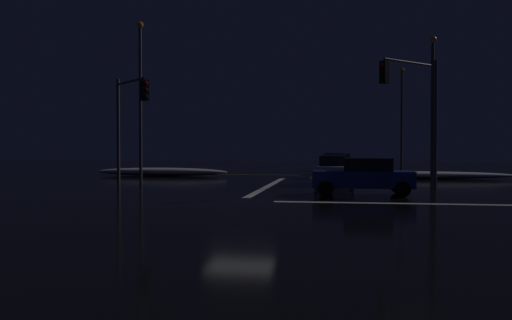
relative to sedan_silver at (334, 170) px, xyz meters
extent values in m
cube|color=black|center=(-3.40, -10.08, -0.85)|extent=(120.00, 120.00, 0.10)
cube|color=white|center=(-3.40, -1.99, -0.80)|extent=(0.35, 13.84, 0.01)
cube|color=yellow|center=(-3.40, 9.61, -0.80)|extent=(22.00, 0.15, 0.01)
cube|color=white|center=(4.79, -10.08, -0.80)|extent=(13.84, 0.40, 0.01)
ellipsoid|color=white|center=(-12.29, 6.84, -0.51)|extent=(9.63, 1.50, 0.58)
ellipsoid|color=white|center=(5.49, 6.17, -0.56)|extent=(11.94, 1.50, 0.47)
cube|color=#B7B7BC|center=(0.00, -0.04, -0.13)|extent=(1.80, 4.20, 0.70)
cube|color=black|center=(0.00, 0.16, 0.49)|extent=(1.60, 2.00, 0.55)
cylinder|color=black|center=(0.90, -1.59, -0.48)|extent=(0.22, 0.64, 0.64)
cylinder|color=black|center=(-0.90, -1.59, -0.48)|extent=(0.22, 0.64, 0.64)
cylinder|color=black|center=(0.90, 1.51, -0.48)|extent=(0.22, 0.64, 0.64)
cylinder|color=black|center=(-0.90, 1.51, -0.48)|extent=(0.22, 0.64, 0.64)
sphere|color=#F9EFC6|center=(0.65, -2.16, -0.08)|extent=(0.22, 0.22, 0.22)
sphere|color=#F9EFC6|center=(-0.65, -2.16, -0.08)|extent=(0.22, 0.22, 0.22)
cube|color=slate|center=(-0.03, 6.06, -0.13)|extent=(1.80, 4.20, 0.70)
cube|color=black|center=(-0.03, 6.26, 0.49)|extent=(1.60, 2.00, 0.55)
cylinder|color=black|center=(0.87, 4.51, -0.48)|extent=(0.22, 0.64, 0.64)
cylinder|color=black|center=(-0.93, 4.51, -0.48)|extent=(0.22, 0.64, 0.64)
cylinder|color=black|center=(0.87, 7.61, -0.48)|extent=(0.22, 0.64, 0.64)
cylinder|color=black|center=(-0.93, 7.61, -0.48)|extent=(0.22, 0.64, 0.64)
sphere|color=#F9EFC6|center=(0.62, 3.94, -0.08)|extent=(0.22, 0.22, 0.22)
sphere|color=#F9EFC6|center=(-0.68, 3.94, -0.08)|extent=(0.22, 0.22, 0.22)
cube|color=#14512D|center=(0.26, 11.72, -0.13)|extent=(1.80, 4.20, 0.70)
cube|color=black|center=(0.26, 11.92, 0.49)|extent=(1.60, 2.00, 0.55)
cylinder|color=black|center=(1.16, 10.17, -0.48)|extent=(0.22, 0.64, 0.64)
cylinder|color=black|center=(-0.64, 10.17, -0.48)|extent=(0.22, 0.64, 0.64)
cylinder|color=black|center=(1.16, 13.27, -0.48)|extent=(0.22, 0.64, 0.64)
cylinder|color=black|center=(-0.64, 13.27, -0.48)|extent=(0.22, 0.64, 0.64)
sphere|color=#F9EFC6|center=(0.91, 9.60, -0.08)|extent=(0.22, 0.22, 0.22)
sphere|color=#F9EFC6|center=(-0.39, 9.60, -0.08)|extent=(0.22, 0.22, 0.22)
cube|color=maroon|center=(-0.19, 18.11, -0.13)|extent=(1.80, 4.20, 0.70)
cube|color=black|center=(-0.19, 18.31, 0.49)|extent=(1.60, 2.00, 0.55)
cylinder|color=black|center=(0.71, 16.56, -0.48)|extent=(0.22, 0.64, 0.64)
cylinder|color=black|center=(-1.09, 16.56, -0.48)|extent=(0.22, 0.64, 0.64)
cylinder|color=black|center=(0.71, 19.66, -0.48)|extent=(0.22, 0.64, 0.64)
cylinder|color=black|center=(-1.09, 19.66, -0.48)|extent=(0.22, 0.64, 0.64)
sphere|color=#F9EFC6|center=(0.46, 15.99, -0.08)|extent=(0.22, 0.22, 0.22)
sphere|color=#F9EFC6|center=(-0.84, 15.99, -0.08)|extent=(0.22, 0.22, 0.22)
cube|color=navy|center=(1.26, -6.62, -0.13)|extent=(4.20, 1.80, 0.70)
cube|color=black|center=(1.46, -6.62, 0.49)|extent=(2.00, 1.60, 0.55)
cylinder|color=black|center=(-0.29, -7.52, -0.48)|extent=(0.64, 0.22, 0.64)
cylinder|color=black|center=(-0.29, -5.72, -0.48)|extent=(0.64, 0.22, 0.64)
cylinder|color=black|center=(2.81, -7.52, -0.48)|extent=(0.64, 0.22, 0.64)
cylinder|color=black|center=(2.81, -5.72, -0.48)|extent=(0.64, 0.22, 0.64)
sphere|color=#F9EFC6|center=(-0.86, -7.27, -0.08)|extent=(0.22, 0.22, 0.22)
sphere|color=#F9EFC6|center=(-0.86, -5.97, -0.08)|extent=(0.22, 0.22, 0.22)
cylinder|color=#4C4C51|center=(-11.89, -1.59, 2.11)|extent=(0.18, 0.18, 5.82)
cylinder|color=#4C4C51|center=(-10.66, -2.83, 4.72)|extent=(2.56, 2.56, 0.12)
cube|color=black|center=(-9.42, -4.07, 4.10)|extent=(0.46, 0.46, 1.05)
sphere|color=red|center=(-9.31, -4.18, 4.44)|extent=(0.22, 0.22, 0.22)
sphere|color=black|center=(-9.31, -4.18, 4.10)|extent=(0.22, 0.22, 0.22)
sphere|color=black|center=(-9.31, -4.18, 3.75)|extent=(0.22, 0.22, 0.22)
cylinder|color=#4C4C51|center=(5.09, -1.59, 2.41)|extent=(0.18, 0.18, 6.43)
cylinder|color=#4C4C51|center=(3.70, -2.98, 5.33)|extent=(2.86, 2.86, 0.12)
cube|color=black|center=(2.31, -4.37, 4.70)|extent=(0.46, 0.46, 1.05)
sphere|color=red|center=(2.20, -4.48, 5.05)|extent=(0.22, 0.22, 0.22)
sphere|color=black|center=(2.20, -4.48, 4.70)|extent=(0.22, 0.22, 0.22)
sphere|color=black|center=(2.20, -4.48, 4.36)|extent=(0.22, 0.22, 0.22)
cylinder|color=#424247|center=(5.79, 3.61, 3.36)|extent=(0.20, 0.20, 8.31)
sphere|color=#F9AD47|center=(5.79, 3.61, 7.69)|extent=(0.44, 0.44, 0.44)
cylinder|color=#424247|center=(5.79, 19.61, 3.59)|extent=(0.20, 0.20, 8.79)
sphere|color=#F9AD47|center=(5.79, 19.61, 8.17)|extent=(0.44, 0.44, 0.44)
cylinder|color=#424247|center=(-12.59, 3.61, 4.12)|extent=(0.20, 0.20, 9.84)
sphere|color=#F9AD47|center=(-12.59, 3.61, 9.22)|extent=(0.44, 0.44, 0.44)
camera|label=1|loc=(0.27, -29.83, 1.20)|focal=37.57mm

